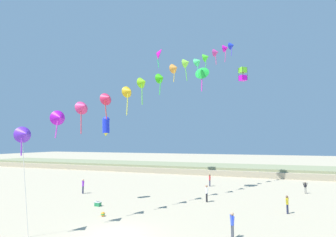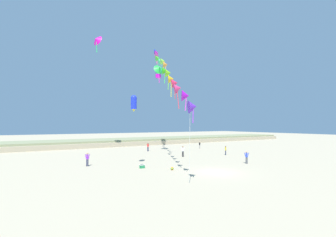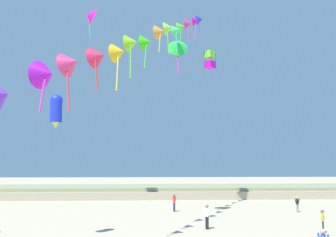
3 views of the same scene
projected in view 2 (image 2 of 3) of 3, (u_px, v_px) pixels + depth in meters
name	position (u px, v px, depth m)	size (l,w,h in m)	color
ground_plane	(216.00, 172.00, 24.56)	(240.00, 240.00, 0.00)	tan
dune_ridge	(112.00, 142.00, 58.17)	(120.00, 12.43, 1.49)	tan
person_near_left	(87.00, 158.00, 28.19)	(0.57, 0.37, 1.73)	#282D4C
person_near_right	(226.00, 150.00, 38.69)	(0.32, 0.52, 1.57)	#282D4C
person_mid_center	(247.00, 156.00, 30.12)	(0.39, 0.54, 1.68)	#474C56
person_far_left	(200.00, 145.00, 49.17)	(0.53, 0.21, 1.51)	gray
person_far_right	(183.00, 151.00, 36.55)	(0.43, 0.54, 1.75)	black
person_far_center	(148.00, 146.00, 44.14)	(0.38, 0.54, 1.69)	#282D4C
kite_banner_string	(165.00, 68.00, 34.09)	(11.71, 28.68, 21.70)	#6229CB
large_kite_low_lead	(158.00, 73.00, 50.63)	(1.39, 1.39, 2.06)	#CE10CE
large_kite_mid_trail	(159.00, 69.00, 40.71)	(1.85, 1.32, 3.58)	green
large_kite_high_solo	(134.00, 103.00, 28.45)	(0.94, 0.98, 2.14)	#1C30E7
large_kite_outer_drift	(97.00, 40.00, 42.70)	(2.12, 2.44, 3.52)	#E211AC
beach_cooler	(142.00, 166.00, 26.95)	(0.58, 0.41, 0.46)	#23844C
beach_ball	(172.00, 168.00, 25.80)	(0.36, 0.36, 0.36)	orange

